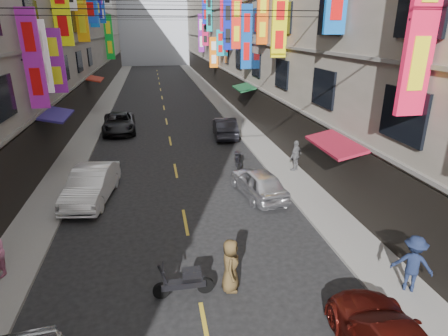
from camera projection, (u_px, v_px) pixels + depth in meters
name	position (u px, v px, depth m)	size (l,w,h in m)	color
sidewalk_left	(102.00, 109.00, 36.34)	(2.00, 90.00, 0.12)	slate
sidewalk_right	(223.00, 105.00, 38.42)	(2.00, 90.00, 0.12)	slate
building_row_left	(16.00, 3.00, 32.01)	(10.14, 90.00, 19.00)	gray
building_row_right	(283.00, 6.00, 36.16)	(10.14, 90.00, 19.00)	gray
haze_block	(152.00, 11.00, 79.59)	(18.00, 8.00, 22.00)	#A4AAB7
shop_signage	(156.00, 5.00, 28.03)	(14.00, 55.00, 12.25)	#0D2A9A
street_awnings	(149.00, 111.00, 21.41)	(13.99, 35.20, 0.41)	#144E1B
overhead_cables	(163.00, 5.00, 23.28)	(14.00, 38.04, 1.24)	black
lane_markings	(165.00, 114.00, 34.64)	(0.12, 80.20, 0.01)	gold
scooter_crossing	(184.00, 282.00, 10.97)	(1.80, 0.50, 1.14)	black
scooter_far_right	(238.00, 161.00, 21.06)	(0.58, 1.80, 1.14)	black
car_left_mid	(91.00, 185.00, 17.04)	(1.61, 4.62, 1.52)	white
car_left_far	(119.00, 123.00, 28.41)	(2.34, 5.08, 1.41)	black
car_right_mid	(258.00, 182.00, 17.47)	(1.61, 4.00, 1.36)	silver
car_right_far	(225.00, 127.00, 27.14)	(1.51, 4.34, 1.43)	#27272E
pedestrian_rnear	(413.00, 263.00, 10.90)	(1.15, 0.59, 1.77)	#141C37
pedestrian_rfar	(296.00, 156.00, 20.27)	(1.00, 0.57, 1.70)	#5E5E60
pedestrian_crossing	(231.00, 265.00, 11.08)	(0.83, 0.56, 1.69)	#4B391E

